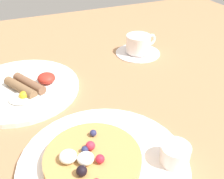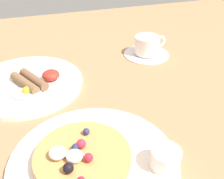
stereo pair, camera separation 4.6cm
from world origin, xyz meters
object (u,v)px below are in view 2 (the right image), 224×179
at_px(breakfast_plate, 26,84).
at_px(coffee_cup, 147,44).
at_px(syrup_ramekin, 166,158).
at_px(coffee_saucer, 146,54).
at_px(pancake_plate, 94,162).

height_order(breakfast_plate, coffee_cup, coffee_cup).
bearing_deg(syrup_ramekin, coffee_saucer, 70.22).
bearing_deg(pancake_plate, breakfast_plate, 108.70).
relative_size(pancake_plate, coffee_saucer, 2.14).
relative_size(coffee_saucer, coffee_cup, 1.33).
xyz_separation_m(breakfast_plate, coffee_saucer, (0.35, 0.07, -0.00)).
distance_m(syrup_ramekin, breakfast_plate, 0.39).
bearing_deg(coffee_cup, coffee_saucer, -172.50).
height_order(syrup_ramekin, coffee_cup, coffee_cup).
height_order(syrup_ramekin, breakfast_plate, syrup_ramekin).
relative_size(breakfast_plate, coffee_cup, 2.75).
xyz_separation_m(pancake_plate, coffee_cup, (0.26, 0.36, 0.03)).
distance_m(pancake_plate, coffee_saucer, 0.44).
xyz_separation_m(pancake_plate, syrup_ramekin, (0.11, -0.05, 0.02)).
height_order(syrup_ramekin, coffee_saucer, syrup_ramekin).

